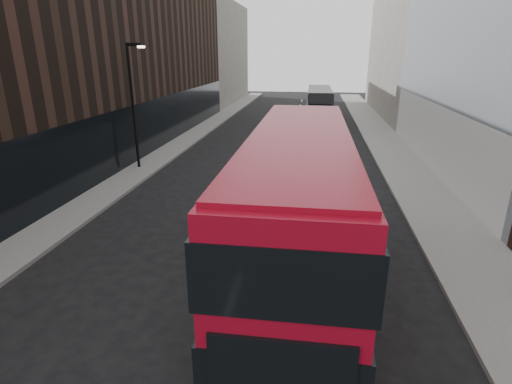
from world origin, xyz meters
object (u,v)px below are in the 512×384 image
at_px(grey_bus, 319,104).
at_px(car_c, 308,133).
at_px(car_b, 310,139).
at_px(street_lamp, 134,98).
at_px(car_a, 280,190).
at_px(red_bus, 298,205).

relative_size(grey_bus, car_c, 2.27).
bearing_deg(grey_bus, car_b, -93.80).
xyz_separation_m(street_lamp, car_b, (9.97, 7.13, -3.47)).
relative_size(street_lamp, car_a, 1.83).
xyz_separation_m(grey_bus, car_b, (-0.65, -12.09, -1.05)).
bearing_deg(car_b, car_a, -100.09).
height_order(red_bus, car_a, red_bus).
bearing_deg(car_a, car_b, 83.67).
xyz_separation_m(red_bus, car_c, (-0.13, 21.04, -1.94)).
bearing_deg(street_lamp, car_a, -27.45).
height_order(red_bus, grey_bus, red_bus).
height_order(grey_bus, car_a, grey_bus).
bearing_deg(car_a, red_bus, -81.50).
bearing_deg(red_bus, grey_bus, 88.44).
relative_size(street_lamp, grey_bus, 0.68).
xyz_separation_m(street_lamp, red_bus, (9.91, -11.40, -1.58)).
bearing_deg(car_a, street_lamp, 151.86).
height_order(street_lamp, car_b, street_lamp).
height_order(car_b, car_c, car_b).
height_order(street_lamp, car_a, street_lamp).
distance_m(street_lamp, car_b, 12.74).
relative_size(street_lamp, red_bus, 0.60).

